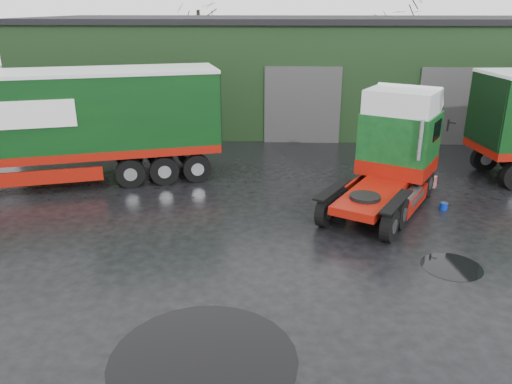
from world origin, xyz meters
The scene contains 9 objects.
ground centered at (0.00, 0.00, 0.00)m, with size 100.00×100.00×0.00m, color black.
warehouse centered at (2.00, 20.00, 3.16)m, with size 32.40×12.40×6.30m.
hero_tractor centered at (4.50, 4.50, 2.07)m, with size 2.83×6.66×4.14m, color #104318, non-canonical shape.
trailer_left centered at (-8.90, 6.51, 2.30)m, with size 3.03×14.83×4.61m, color silver, non-canonical shape.
wash_bucket centered at (6.84, 4.64, 0.13)m, with size 0.27×0.27×0.26m, color #072098.
tree_back_a centered at (-6.00, 30.00, 4.75)m, with size 4.40×4.40×9.50m, color black, non-canonical shape.
tree_back_b centered at (10.00, 30.00, 3.75)m, with size 4.40×4.40×7.50m, color black, non-canonical shape.
puddle_0 centered at (-0.57, -3.94, 0.00)m, with size 3.96×3.96×0.01m, color black.
puddle_1 centered at (5.82, 0.35, 0.00)m, with size 1.70×1.70×0.01m, color black.
Camera 1 is at (0.99, -12.36, 6.88)m, focal length 35.00 mm.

